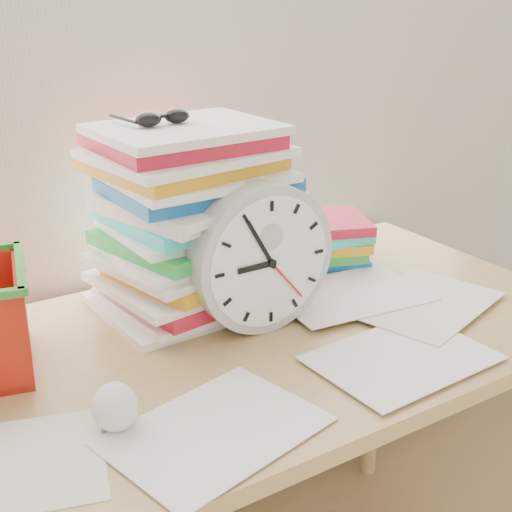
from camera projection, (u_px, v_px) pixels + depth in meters
curtain at (121, 9)px, 1.37m from camera, size 2.40×0.01×2.50m
desk at (226, 378)px, 1.30m from camera, size 1.40×0.70×0.75m
paper_stack at (196, 218)px, 1.36m from camera, size 0.39×0.34×0.36m
clock at (262, 258)px, 1.28m from camera, size 0.28×0.06×0.28m
sunglasses at (163, 118)px, 1.27m from camera, size 0.13×0.12×0.03m
book_stack at (314, 241)px, 1.60m from camera, size 0.31×0.27×0.11m
crumpled_ball at (114, 406)px, 1.01m from camera, size 0.07×0.07×0.07m
scattered_papers at (226, 339)px, 1.27m from camera, size 1.26×0.42×0.02m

